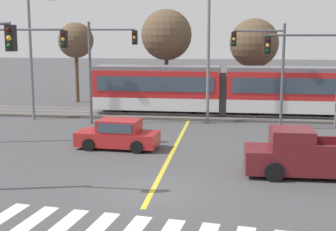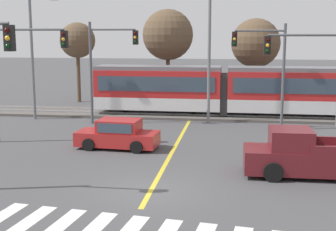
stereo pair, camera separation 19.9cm
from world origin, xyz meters
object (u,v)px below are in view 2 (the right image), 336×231
at_px(traffic_light_mid_left, 18,63).
at_px(traffic_light_far_right, 267,61).
at_px(bare_tree_west, 168,35).
at_px(bare_tree_east, 256,43).
at_px(traffic_light_mid_right, 320,69).
at_px(street_lamp_west, 34,50).
at_px(light_rail_tram, 224,89).
at_px(traffic_light_far_left, 106,58).
at_px(street_lamp_centre, 213,44).
at_px(pickup_truck, 307,156).
at_px(bare_tree_far_west, 77,41).
at_px(sedan_crossing, 118,135).

bearing_deg(traffic_light_mid_left, traffic_light_far_right, 23.29).
bearing_deg(bare_tree_west, bare_tree_east, 12.72).
relative_size(traffic_light_mid_right, bare_tree_west, 0.80).
distance_m(traffic_light_far_right, street_lamp_west, 15.60).
relative_size(light_rail_tram, traffic_light_mid_left, 2.86).
xyz_separation_m(traffic_light_far_left, bare_tree_west, (2.89, 8.13, 1.50)).
xyz_separation_m(traffic_light_mid_right, bare_tree_east, (-2.55, 15.32, 0.99)).
relative_size(bare_tree_west, bare_tree_east, 1.10).
bearing_deg(street_lamp_centre, bare_tree_east, 70.13).
bearing_deg(traffic_light_mid_left, bare_tree_west, 67.15).
bearing_deg(street_lamp_west, traffic_light_mid_right, -20.60).
xyz_separation_m(street_lamp_centre, bare_tree_east, (3.07, 8.50, -0.11)).
bearing_deg(pickup_truck, traffic_light_mid_right, 76.13).
height_order(light_rail_tram, bare_tree_far_west, bare_tree_far_west).
xyz_separation_m(bare_tree_far_west, bare_tree_west, (8.12, -1.60, 0.49)).
xyz_separation_m(traffic_light_mid_left, bare_tree_east, (12.99, 15.76, 0.82)).
distance_m(traffic_light_mid_left, street_lamp_west, 7.48).
distance_m(traffic_light_far_left, bare_tree_east, 13.90).
height_order(sedan_crossing, bare_tree_far_west, bare_tree_far_west).
xyz_separation_m(traffic_light_far_right, bare_tree_far_west, (-15.44, 10.05, 1.08)).
relative_size(pickup_truck, bare_tree_east, 0.76).
distance_m(light_rail_tram, street_lamp_west, 13.46).
distance_m(pickup_truck, traffic_light_far_right, 10.42).
bearing_deg(traffic_light_far_left, bare_tree_far_west, 118.23).
bearing_deg(traffic_light_far_right, bare_tree_far_west, 146.94).
height_order(pickup_truck, street_lamp_centre, street_lamp_centre).
relative_size(street_lamp_centre, bare_tree_west, 1.18).
height_order(bare_tree_far_west, bare_tree_east, bare_tree_east).
bearing_deg(traffic_light_far_right, street_lamp_centre, 155.49).
xyz_separation_m(street_lamp_west, street_lamp_centre, (12.15, 0.14, 0.44)).
distance_m(light_rail_tram, traffic_light_mid_right, 10.79).
bearing_deg(street_lamp_centre, traffic_light_mid_right, -50.49).
distance_m(light_rail_tram, street_lamp_centre, 4.17).
height_order(street_lamp_west, bare_tree_west, street_lamp_west).
bearing_deg(bare_tree_east, traffic_light_mid_right, -80.53).
height_order(sedan_crossing, bare_tree_east, bare_tree_east).
bearing_deg(sedan_crossing, traffic_light_mid_left, 175.29).
bearing_deg(bare_tree_far_west, traffic_light_mid_left, -82.26).
distance_m(traffic_light_mid_left, bare_tree_far_west, 15.95).
height_order(light_rail_tram, street_lamp_centre, street_lamp_centre).
bearing_deg(traffic_light_far_right, traffic_light_mid_left, -156.71).
relative_size(pickup_truck, bare_tree_far_west, 0.79).
height_order(light_rail_tram, street_lamp_west, street_lamp_west).
height_order(pickup_truck, traffic_light_far_left, traffic_light_far_left).
relative_size(street_lamp_west, bare_tree_east, 1.18).
bearing_deg(sedan_crossing, traffic_light_mid_right, 5.05).
xyz_separation_m(bare_tree_west, bare_tree_east, (7.02, 1.58, -0.66)).
xyz_separation_m(traffic_light_mid_right, traffic_light_far_left, (-12.47, 5.61, 0.15)).
bearing_deg(traffic_light_mid_left, pickup_truck, -15.73).
relative_size(traffic_light_far_right, traffic_light_mid_left, 1.00).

